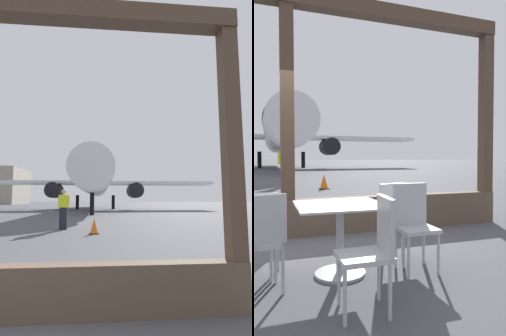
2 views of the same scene
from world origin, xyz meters
TOP-DOWN VIEW (x-y plane):
  - ground_plane at (0.00, 40.00)m, footprint 220.00×220.00m
  - airplane at (1.26, 31.35)m, footprint 30.61×31.73m
  - ground_crew_worker at (0.38, 8.73)m, footprint 0.53×0.29m
  - traffic_cone at (1.76, 7.15)m, footprint 0.36×0.36m

SIDE VIEW (x-z plane):
  - ground_plane at x=0.00m, z-range 0.00..0.00m
  - traffic_cone at x=1.76m, z-range -0.02..0.55m
  - ground_crew_worker at x=0.38m, z-range 0.03..1.77m
  - airplane at x=1.26m, z-range -1.58..9.02m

